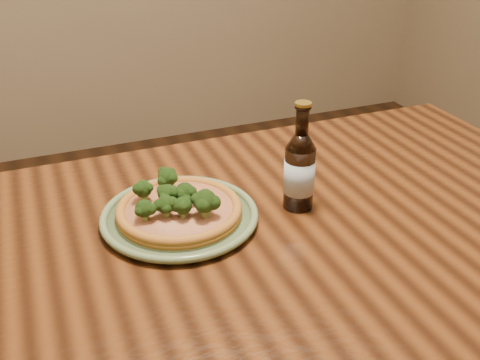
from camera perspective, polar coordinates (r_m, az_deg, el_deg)
name	(u,v)px	position (r m, az deg, el deg)	size (l,w,h in m)	color
table	(205,305)	(0.98, -3.53, -12.56)	(1.60, 0.90, 0.75)	#4D2710
plate	(180,216)	(1.01, -6.15, -3.67)	(0.28, 0.28, 0.02)	#657D56
pizza	(178,208)	(1.00, -6.27, -2.82)	(0.23, 0.23, 0.07)	#AA6C26
beer_bottle	(300,170)	(1.03, 6.07, 1.03)	(0.06, 0.06, 0.21)	black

